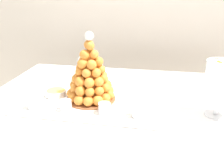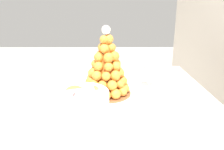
{
  "view_description": "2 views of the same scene",
  "coord_description": "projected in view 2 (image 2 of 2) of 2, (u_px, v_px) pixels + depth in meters",
  "views": [
    {
      "loc": [
        0.05,
        -1.01,
        1.3
      ],
      "look_at": [
        -0.14,
        0.0,
        0.93
      ],
      "focal_mm": 37.68,
      "sensor_mm": 36.0,
      "label": 1
    },
    {
      "loc": [
        0.76,
        0.01,
        1.22
      ],
      "look_at": [
        -0.13,
        0.02,
        0.94
      ],
      "focal_mm": 35.38,
      "sensor_mm": 36.0,
      "label": 2
    }
  ],
  "objects": [
    {
      "name": "dessert_cup_mid_right",
      "position": [
        73.0,
        112.0,
        0.83
      ],
      "size": [
        0.06,
        0.06,
        0.05
      ],
      "color": "silver",
      "rests_on": "serving_tray"
    },
    {
      "name": "dessert_cup_mid_left",
      "position": [
        82.0,
        84.0,
        1.14
      ],
      "size": [
        0.05,
        0.05,
        0.05
      ],
      "color": "silver",
      "rests_on": "serving_tray"
    },
    {
      "name": "macaron_goblet",
      "position": [
        80.0,
        127.0,
        0.5
      ],
      "size": [
        0.13,
        0.13,
        0.25
      ],
      "color": "white",
      "rests_on": "buffet_table"
    },
    {
      "name": "dessert_cup_centre",
      "position": [
        78.0,
        97.0,
        0.98
      ],
      "size": [
        0.05,
        0.05,
        0.05
      ],
      "color": "silver",
      "rests_on": "serving_tray"
    },
    {
      "name": "serving_tray",
      "position": [
        101.0,
        95.0,
        1.07
      ],
      "size": [
        0.65,
        0.38,
        0.02
      ],
      "color": "white",
      "rests_on": "buffet_table"
    },
    {
      "name": "creme_brulee_ramekin",
      "position": [
        109.0,
        79.0,
        1.24
      ],
      "size": [
        0.1,
        0.1,
        0.03
      ],
      "color": "white",
      "rests_on": "serving_tray"
    },
    {
      "name": "croquembouche",
      "position": [
        106.0,
        69.0,
        1.04
      ],
      "size": [
        0.24,
        0.24,
        0.33
      ],
      "color": "brown",
      "rests_on": "serving_tray"
    },
    {
      "name": "wine_glass",
      "position": [
        150.0,
        66.0,
        1.13
      ],
      "size": [
        0.07,
        0.07,
        0.16
      ],
      "color": "silver",
      "rests_on": "buffet_table"
    },
    {
      "name": "buffet_table",
      "position": [
        108.0,
        138.0,
        0.87
      ],
      "size": [
        1.55,
        1.01,
        0.8
      ],
      "color": "brown",
      "rests_on": "ground_plane"
    },
    {
      "name": "dessert_cup_left",
      "position": [
        84.0,
        75.0,
        1.28
      ],
      "size": [
        0.05,
        0.05,
        0.06
      ],
      "color": "silver",
      "rests_on": "serving_tray"
    }
  ]
}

